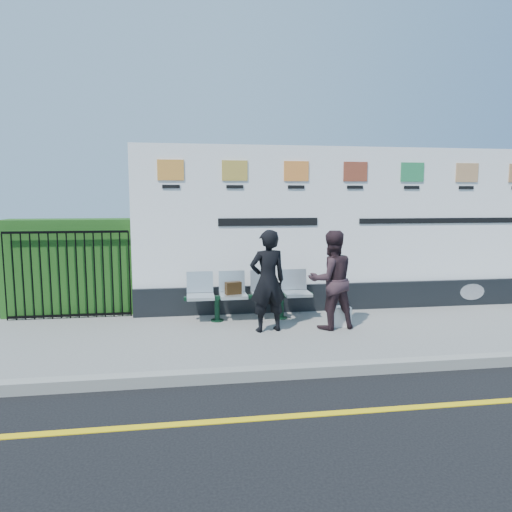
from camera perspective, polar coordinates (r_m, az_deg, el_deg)
The scene contains 12 objects.
ground at distance 5.41m, azimuth 21.15°, elevation -17.13°, with size 80.00×80.00×0.00m, color black.
pavement at distance 7.52m, azimuth 11.64°, elevation -9.37°, with size 14.00×3.00×0.12m, color gray.
kerb at distance 6.21m, azimuth 16.52°, elevation -13.05°, with size 14.00×0.18×0.14m, color gray.
yellow_line at distance 5.41m, azimuth 21.15°, elevation -17.10°, with size 14.00×0.10×0.01m, color yellow.
billboard at distance 8.69m, azimuth 11.91°, elevation 1.99°, with size 8.00×0.30×3.00m.
hedge at distance 8.89m, azimuth -21.76°, elevation -1.18°, with size 2.35×0.70×1.70m, color #215419.
railing at distance 8.47m, azimuth -22.42°, elevation -2.15°, with size 2.05×0.06×1.54m, color black, non-canonical shape.
bench at distance 7.85m, azimuth -0.82°, elevation -6.35°, with size 2.12×0.55×0.45m, color silver, non-canonical shape.
woman_left at distance 7.08m, azimuth 1.47°, elevation -3.13°, with size 0.58×0.38×1.59m, color black.
woman_right at distance 7.34m, azimuth 9.39°, elevation -2.95°, with size 0.76×0.59×1.57m, color #312025.
handbag_brown at distance 7.75m, azimuth -2.86°, elevation -4.02°, with size 0.27×0.11×0.21m, color black.
carrier_bag_white at distance 7.60m, azimuth 10.48°, elevation -7.43°, with size 0.32×0.19×0.32m, color white.
Camera 1 is at (-2.52, -4.26, 2.19)m, focal length 32.00 mm.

